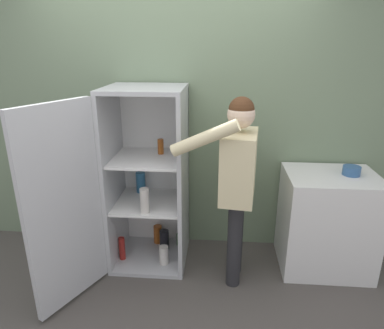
% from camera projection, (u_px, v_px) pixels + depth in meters
% --- Properties ---
extents(ground_plane, '(12.00, 12.00, 0.00)m').
position_uv_depth(ground_plane, '(160.00, 303.00, 2.71)').
color(ground_plane, '#4C4742').
extents(wall_back, '(7.00, 0.06, 2.55)m').
position_uv_depth(wall_back, '(174.00, 119.00, 3.21)').
color(wall_back, gray).
rests_on(wall_back, ground_plane).
extents(refrigerator, '(1.00, 1.23, 1.61)m').
position_uv_depth(refrigerator, '(134.00, 184.00, 2.97)').
color(refrigerator, '#B7BABC').
rests_on(refrigerator, ground_plane).
extents(person, '(0.67, 0.60, 1.58)m').
position_uv_depth(person, '(237.00, 172.00, 2.70)').
color(person, '#262628').
rests_on(person, ground_plane).
extents(counter, '(0.77, 0.61, 0.89)m').
position_uv_depth(counter, '(326.00, 222.00, 3.04)').
color(counter, white).
rests_on(counter, ground_plane).
extents(bowl, '(0.15, 0.15, 0.08)m').
position_uv_depth(bowl, '(352.00, 171.00, 2.88)').
color(bowl, '#335B8E').
rests_on(bowl, counter).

